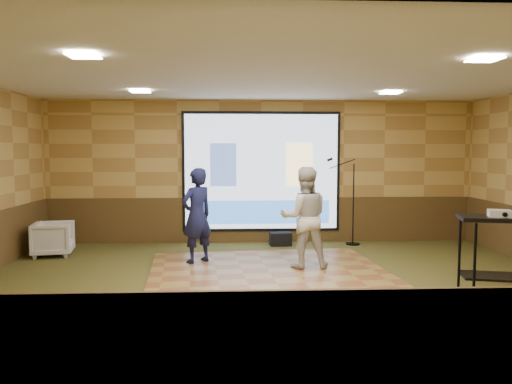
{
  "coord_description": "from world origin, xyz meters",
  "views": [
    {
      "loc": [
        -0.61,
        -7.02,
        1.97
      ],
      "look_at": [
        -0.24,
        0.8,
        1.3
      ],
      "focal_mm": 35.0,
      "sensor_mm": 36.0,
      "label": 1
    }
  ],
  "objects_px": {
    "projector": "(500,213)",
    "banquet_chair": "(53,239)",
    "mic_stand": "(350,221)",
    "duffel_bag": "(281,239)",
    "player_right": "(304,217)",
    "projector_screen": "(261,173)",
    "av_table": "(499,239)",
    "player_left": "(197,215)",
    "dance_floor": "(267,269)"
  },
  "relations": [
    {
      "from": "projector",
      "to": "banquet_chair",
      "type": "relative_size",
      "value": 0.39
    },
    {
      "from": "mic_stand",
      "to": "duffel_bag",
      "type": "relative_size",
      "value": 4.18
    },
    {
      "from": "banquet_chair",
      "to": "player_right",
      "type": "bearing_deg",
      "value": -114.67
    },
    {
      "from": "banquet_chair",
      "to": "duffel_bag",
      "type": "bearing_deg",
      "value": -88.87
    },
    {
      "from": "duffel_bag",
      "to": "projector_screen",
      "type": "bearing_deg",
      "value": 135.25
    },
    {
      "from": "av_table",
      "to": "projector",
      "type": "height_order",
      "value": "projector"
    },
    {
      "from": "player_left",
      "to": "duffel_bag",
      "type": "distance_m",
      "value": 2.35
    },
    {
      "from": "projector",
      "to": "banquet_chair",
      "type": "distance_m",
      "value": 7.49
    },
    {
      "from": "banquet_chair",
      "to": "projector",
      "type": "bearing_deg",
      "value": -122.58
    },
    {
      "from": "projector_screen",
      "to": "av_table",
      "type": "height_order",
      "value": "projector_screen"
    },
    {
      "from": "player_right",
      "to": "mic_stand",
      "type": "bearing_deg",
      "value": -121.74
    },
    {
      "from": "player_right",
      "to": "duffel_bag",
      "type": "xyz_separation_m",
      "value": [
        -0.19,
        2.03,
        -0.72
      ]
    },
    {
      "from": "player_left",
      "to": "duffel_bag",
      "type": "height_order",
      "value": "player_left"
    },
    {
      "from": "duffel_bag",
      "to": "banquet_chair",
      "type": "bearing_deg",
      "value": -169.59
    },
    {
      "from": "projector_screen",
      "to": "banquet_chair",
      "type": "bearing_deg",
      "value": -163.52
    },
    {
      "from": "player_left",
      "to": "mic_stand",
      "type": "height_order",
      "value": "mic_stand"
    },
    {
      "from": "player_right",
      "to": "projector_screen",
      "type": "bearing_deg",
      "value": -77.04
    },
    {
      "from": "mic_stand",
      "to": "banquet_chair",
      "type": "distance_m",
      "value": 5.82
    },
    {
      "from": "player_left",
      "to": "av_table",
      "type": "bearing_deg",
      "value": 113.04
    },
    {
      "from": "player_left",
      "to": "av_table",
      "type": "relative_size",
      "value": 1.5
    },
    {
      "from": "player_right",
      "to": "mic_stand",
      "type": "xyz_separation_m",
      "value": [
        1.26,
        2.07,
        -0.37
      ]
    },
    {
      "from": "projector_screen",
      "to": "duffel_bag",
      "type": "distance_m",
      "value": 1.44
    },
    {
      "from": "player_right",
      "to": "av_table",
      "type": "xyz_separation_m",
      "value": [
        2.37,
        -1.66,
        -0.08
      ]
    },
    {
      "from": "player_right",
      "to": "banquet_chair",
      "type": "height_order",
      "value": "player_right"
    },
    {
      "from": "av_table",
      "to": "projector",
      "type": "bearing_deg",
      "value": -127.22
    },
    {
      "from": "projector_screen",
      "to": "mic_stand",
      "type": "xyz_separation_m",
      "value": [
        1.83,
        -0.33,
        -0.98
      ]
    },
    {
      "from": "banquet_chair",
      "to": "duffel_bag",
      "type": "relative_size",
      "value": 1.62
    },
    {
      "from": "player_left",
      "to": "player_right",
      "type": "bearing_deg",
      "value": 125.57
    },
    {
      "from": "projector_screen",
      "to": "projector",
      "type": "height_order",
      "value": "projector_screen"
    },
    {
      "from": "av_table",
      "to": "mic_stand",
      "type": "distance_m",
      "value": 3.9
    },
    {
      "from": "projector",
      "to": "banquet_chair",
      "type": "xyz_separation_m",
      "value": [
        -6.84,
        2.94,
        -0.81
      ]
    },
    {
      "from": "mic_stand",
      "to": "dance_floor",
      "type": "bearing_deg",
      "value": -116.0
    },
    {
      "from": "projector_screen",
      "to": "player_right",
      "type": "height_order",
      "value": "projector_screen"
    },
    {
      "from": "player_right",
      "to": "mic_stand",
      "type": "height_order",
      "value": "mic_stand"
    },
    {
      "from": "dance_floor",
      "to": "projector",
      "type": "distance_m",
      "value": 3.58
    },
    {
      "from": "mic_stand",
      "to": "banquet_chair",
      "type": "height_order",
      "value": "mic_stand"
    },
    {
      "from": "dance_floor",
      "to": "duffel_bag",
      "type": "bearing_deg",
      "value": 78.34
    },
    {
      "from": "projector",
      "to": "projector_screen",
      "type": "bearing_deg",
      "value": 143.56
    },
    {
      "from": "mic_stand",
      "to": "duffel_bag",
      "type": "bearing_deg",
      "value": -162.69
    },
    {
      "from": "duffel_bag",
      "to": "dance_floor",
      "type": "bearing_deg",
      "value": -101.66
    },
    {
      "from": "player_left",
      "to": "av_table",
      "type": "distance_m",
      "value": 4.67
    },
    {
      "from": "dance_floor",
      "to": "projector",
      "type": "bearing_deg",
      "value": -29.5
    },
    {
      "from": "dance_floor",
      "to": "projector",
      "type": "xyz_separation_m",
      "value": [
        2.96,
        -1.67,
        1.12
      ]
    },
    {
      "from": "dance_floor",
      "to": "banquet_chair",
      "type": "bearing_deg",
      "value": 161.88
    },
    {
      "from": "projector",
      "to": "av_table",
      "type": "bearing_deg",
      "value": 71.05
    },
    {
      "from": "player_right",
      "to": "av_table",
      "type": "height_order",
      "value": "player_right"
    },
    {
      "from": "projector_screen",
      "to": "banquet_chair",
      "type": "distance_m",
      "value": 4.26
    },
    {
      "from": "banquet_chair",
      "to": "duffel_bag",
      "type": "xyz_separation_m",
      "value": [
        4.31,
        0.79,
        -0.18
      ]
    },
    {
      "from": "projector_screen",
      "to": "player_left",
      "type": "height_order",
      "value": "projector_screen"
    },
    {
      "from": "duffel_bag",
      "to": "player_right",
      "type": "bearing_deg",
      "value": -84.57
    }
  ]
}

